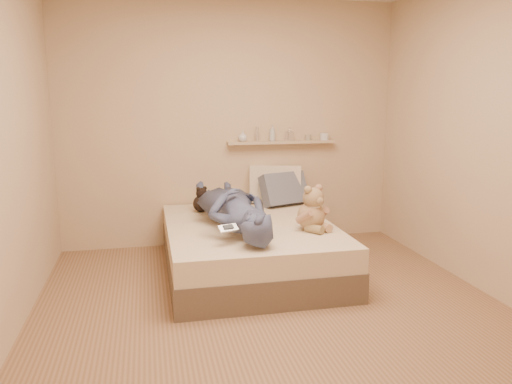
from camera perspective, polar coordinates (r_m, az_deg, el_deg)
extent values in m
plane|color=#8D6749|center=(3.86, 2.14, -13.60)|extent=(3.80, 3.80, 0.00)
plane|color=tan|center=(5.38, -2.90, 7.77)|extent=(3.60, 0.00, 3.60)
plane|color=tan|center=(1.77, 18.10, 0.27)|extent=(3.60, 0.00, 3.60)
plane|color=tan|center=(4.34, 26.07, 5.85)|extent=(0.00, 3.80, 3.80)
cube|color=brown|center=(4.66, -0.75, -7.52)|extent=(1.50, 1.90, 0.25)
cube|color=beige|center=(4.59, -0.75, -4.85)|extent=(1.48, 1.88, 0.20)
cube|color=silver|center=(3.90, -3.20, -4.15)|extent=(0.17, 0.11, 0.05)
cube|color=black|center=(3.89, -3.16, -3.97)|extent=(0.09, 0.06, 0.03)
sphere|color=#A87A5C|center=(4.37, 6.32, -2.74)|extent=(0.24, 0.24, 0.24)
sphere|color=#A6835B|center=(4.32, 6.55, -0.67)|extent=(0.18, 0.18, 0.18)
sphere|color=tan|center=(4.26, 5.96, 0.27)|extent=(0.07, 0.07, 0.07)
sphere|color=#A47559|center=(4.35, 7.19, 0.46)|extent=(0.07, 0.07, 0.07)
sphere|color=olive|center=(4.27, 7.28, -1.06)|extent=(0.07, 0.07, 0.07)
cylinder|color=#9F7255|center=(4.27, 5.52, -2.83)|extent=(0.15, 0.16, 0.14)
cylinder|color=#90654D|center=(4.42, 7.66, -2.40)|extent=(0.08, 0.16, 0.14)
cylinder|color=olive|center=(4.28, 6.69, -4.22)|extent=(0.16, 0.17, 0.08)
cylinder|color=tan|center=(4.36, 7.81, -3.97)|extent=(0.11, 0.17, 0.08)
cylinder|color=beige|center=(4.34, 6.53, -1.63)|extent=(0.17, 0.17, 0.02)
sphere|color=black|center=(5.03, -6.26, -1.33)|extent=(0.17, 0.17, 0.17)
sphere|color=black|center=(5.00, -6.23, -0.15)|extent=(0.11, 0.11, 0.11)
sphere|color=black|center=(4.97, -6.61, 0.33)|extent=(0.04, 0.04, 0.04)
sphere|color=black|center=(5.01, -5.88, 0.43)|extent=(0.04, 0.04, 0.04)
cube|color=beige|center=(5.41, 2.21, 0.87)|extent=(0.59, 0.36, 0.42)
cube|color=slate|center=(5.30, 3.22, 0.31)|extent=(0.56, 0.41, 0.37)
imported|color=#464E6F|center=(4.40, -2.68, -1.73)|extent=(0.71, 1.59, 0.37)
cube|color=tan|center=(5.45, 2.97, 5.71)|extent=(1.20, 0.12, 0.03)
imported|color=silver|center=(5.35, -1.53, 6.41)|extent=(0.13, 0.13, 0.12)
cylinder|color=silver|center=(5.38, 0.12, 6.64)|extent=(0.04, 0.04, 0.16)
imported|color=#B5BABE|center=(5.41, 1.89, 6.76)|extent=(0.08, 0.08, 0.17)
imported|color=silver|center=(5.47, 3.87, 6.63)|extent=(0.08, 0.08, 0.14)
cylinder|color=#A49C8D|center=(5.53, 5.97, 6.22)|extent=(0.07, 0.07, 0.06)
cylinder|color=silver|center=(5.59, 7.82, 6.30)|extent=(0.10, 0.10, 0.08)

